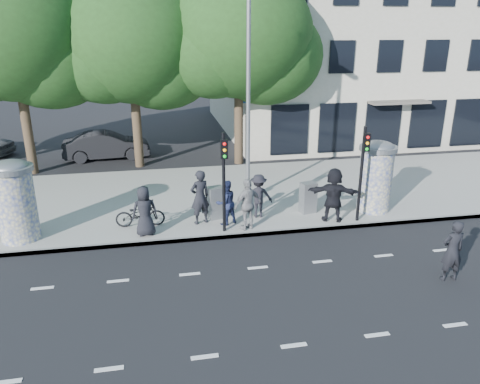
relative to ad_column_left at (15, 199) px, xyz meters
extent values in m
plane|color=black|center=(7.20, -4.50, -1.54)|extent=(120.00, 120.00, 0.00)
cube|color=gray|center=(7.20, 3.00, -1.46)|extent=(40.00, 8.00, 0.15)
cube|color=slate|center=(7.20, -0.95, -1.46)|extent=(40.00, 0.10, 0.16)
cube|color=silver|center=(7.20, -6.70, -1.53)|extent=(32.00, 0.12, 0.01)
cube|color=silver|center=(7.20, -3.10, -1.53)|extent=(32.00, 0.12, 0.01)
cylinder|color=beige|center=(0.00, 0.00, -0.24)|extent=(1.20, 1.20, 2.30)
cylinder|color=slate|center=(0.00, 0.00, 0.99)|extent=(1.36, 1.36, 0.16)
ellipsoid|color=slate|center=(0.00, 0.00, 1.07)|extent=(1.10, 1.10, 0.38)
cylinder|color=beige|center=(12.40, 0.20, -0.24)|extent=(1.20, 1.20, 2.30)
cylinder|color=slate|center=(12.40, 0.20, 0.99)|extent=(1.36, 1.36, 0.16)
ellipsoid|color=slate|center=(12.40, 0.20, 1.07)|extent=(1.10, 1.10, 0.38)
cylinder|color=black|center=(6.60, -0.65, 0.31)|extent=(0.11, 0.11, 3.40)
cube|color=black|center=(6.60, -0.83, 1.51)|extent=(0.22, 0.14, 0.62)
cylinder|color=black|center=(11.40, -0.65, 0.31)|extent=(0.11, 0.11, 3.40)
cube|color=black|center=(11.40, -0.83, 1.51)|extent=(0.22, 0.14, 0.62)
cylinder|color=slate|center=(8.00, 2.20, 2.61)|extent=(0.16, 0.16, 8.00)
cylinder|color=#38281C|center=(-1.30, 8.00, 0.82)|extent=(0.44, 0.44, 4.73)
ellipsoid|color=#1D3C16|center=(-1.30, 8.00, 4.97)|extent=(7.20, 7.20, 6.12)
cylinder|color=#38281C|center=(3.70, 8.20, 0.67)|extent=(0.44, 0.44, 4.41)
ellipsoid|color=#1D3C16|center=(3.70, 8.20, 4.54)|extent=(6.80, 6.80, 5.78)
cylinder|color=#38281C|center=(8.70, 7.80, 0.76)|extent=(0.44, 0.44, 4.59)
ellipsoid|color=#1D3C16|center=(8.70, 7.80, 4.79)|extent=(7.00, 7.00, 5.95)
cube|color=#B2AB95|center=(19.20, 15.50, 4.46)|extent=(20.00, 15.00, 12.00)
cube|color=black|center=(19.20, 7.95, 0.06)|extent=(18.00, 0.10, 2.60)
cube|color=#59544C|center=(17.20, 7.60, 1.36)|extent=(3.20, 0.90, 0.12)
cube|color=#194C8C|center=(9.70, 7.95, 1.66)|extent=(1.60, 0.06, 0.30)
imported|color=black|center=(4.00, -0.48, -0.54)|extent=(0.89, 0.63, 1.70)
imported|color=black|center=(5.88, 0.16, -0.42)|extent=(0.82, 0.68, 1.94)
imported|color=#1A2243|center=(6.75, -0.08, -0.59)|extent=(0.96, 0.87, 1.59)
imported|color=black|center=(8.01, 0.36, -0.59)|extent=(1.08, 0.67, 1.60)
imported|color=gray|center=(7.41, -0.65, -0.49)|extent=(1.20, 0.97, 1.80)
imported|color=black|center=(10.51, -0.49, -0.41)|extent=(1.92, 1.24, 1.95)
imported|color=black|center=(12.30, -4.75, -0.64)|extent=(0.66, 0.43, 1.79)
imported|color=black|center=(3.82, 0.28, -0.95)|extent=(0.65, 1.70, 0.88)
cube|color=gray|center=(6.48, 0.51, -0.80)|extent=(0.65, 0.54, 1.17)
cube|color=gray|center=(9.90, 0.40, -0.81)|extent=(0.62, 0.51, 1.16)
imported|color=black|center=(2.01, 9.95, -0.81)|extent=(1.83, 4.50, 1.45)
camera|label=1|loc=(4.39, -14.96, 5.23)|focal=35.00mm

